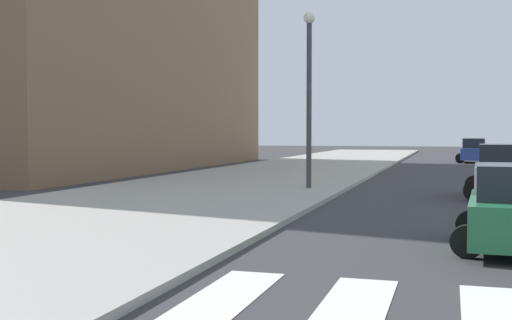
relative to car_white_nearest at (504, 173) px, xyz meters
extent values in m
cube|color=#9E9B93|center=(-10.67, -0.25, -0.81)|extent=(10.00, 120.00, 0.15)
cube|color=silver|center=(-4.77, -16.25, -0.88)|extent=(0.90, 4.00, 0.01)
cube|color=silver|center=(-2.97, -16.25, -0.88)|extent=(0.90, 4.00, 0.01)
cube|color=yellow|center=(1.53, 19.75, -0.88)|extent=(0.16, 80.00, 0.01)
cube|color=silver|center=(0.00, 0.06, -0.19)|extent=(2.09, 4.32, 0.91)
cube|color=#1E2328|center=(-0.01, -0.19, 0.63)|extent=(1.70, 2.19, 0.77)
cylinder|color=black|center=(-0.92, 1.42, -0.54)|extent=(0.70, 0.25, 0.69)
cylinder|color=black|center=(-1.03, -1.21, -0.54)|extent=(0.70, 0.25, 0.69)
cube|color=#2D479E|center=(-0.16, 28.50, -0.20)|extent=(1.92, 4.20, 0.90)
cube|color=#1E2328|center=(-0.16, 28.25, 0.61)|extent=(1.61, 2.10, 0.76)
cylinder|color=black|center=(0.82, 29.79, -0.55)|extent=(0.68, 0.22, 0.68)
cylinder|color=black|center=(-1.11, 29.81, -0.55)|extent=(0.68, 0.22, 0.68)
cylinder|color=black|center=(0.80, 27.20, -0.55)|extent=(0.68, 0.22, 0.68)
cylinder|color=black|center=(-1.13, 27.21, -0.55)|extent=(0.68, 0.22, 0.68)
cylinder|color=black|center=(-1.36, -9.60, -0.58)|extent=(0.62, 0.23, 0.61)
cylinder|color=black|center=(-1.47, -11.94, -0.58)|extent=(0.62, 0.23, 0.61)
cylinder|color=#38383D|center=(-7.08, 0.56, 2.48)|extent=(0.20, 0.20, 6.43)
sphere|color=silver|center=(-7.08, 0.56, 5.84)|extent=(0.44, 0.44, 0.44)
camera|label=1|loc=(-1.77, -24.45, 1.40)|focal=46.02mm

